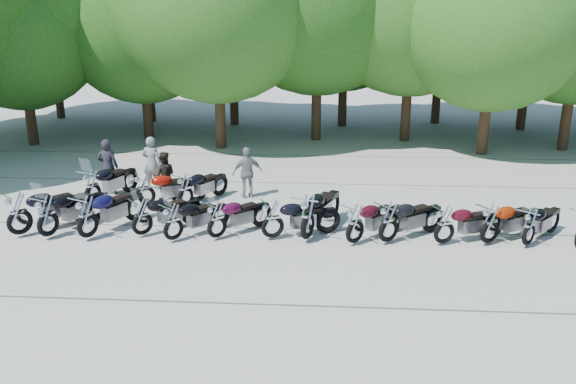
# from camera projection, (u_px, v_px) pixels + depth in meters

# --- Properties ---
(ground) EXTENTS (90.00, 90.00, 0.00)m
(ground) POSITION_uv_depth(u_px,v_px,m) (284.00, 250.00, 15.82)
(ground) COLOR gray
(ground) RESTS_ON ground
(tree_1) EXTENTS (6.97, 6.97, 8.55)m
(tree_1) POSITION_uv_depth(u_px,v_px,m) (19.00, 28.00, 25.73)
(tree_1) COLOR #3A2614
(tree_1) RESTS_ON ground
(tree_2) EXTENTS (7.31, 7.31, 8.97)m
(tree_2) POSITION_uv_depth(u_px,v_px,m) (141.00, 21.00, 26.88)
(tree_2) COLOR #3A2614
(tree_2) RESTS_ON ground
(tree_6) EXTENTS (8.00, 8.00, 9.82)m
(tree_6) POSITION_uv_depth(u_px,v_px,m) (495.00, 10.00, 23.88)
(tree_6) COLOR #3A2614
(tree_6) RESTS_ON ground
(tree_9) EXTENTS (7.59, 7.59, 9.32)m
(tree_9) POSITION_uv_depth(u_px,v_px,m) (49.00, 13.00, 31.73)
(tree_9) COLOR #3A2614
(tree_9) RESTS_ON ground
(tree_10) EXTENTS (7.78, 7.78, 9.55)m
(tree_10) POSITION_uv_depth(u_px,v_px,m) (145.00, 11.00, 30.77)
(tree_10) COLOR #3A2614
(tree_10) RESTS_ON ground
(tree_11) EXTENTS (7.56, 7.56, 9.28)m
(tree_11) POSITION_uv_depth(u_px,v_px,m) (232.00, 14.00, 30.02)
(tree_11) COLOR #3A2614
(tree_11) RESTS_ON ground
(tree_12) EXTENTS (7.88, 7.88, 9.67)m
(tree_12) POSITION_uv_depth(u_px,v_px,m) (345.00, 10.00, 29.64)
(tree_12) COLOR #3A2614
(tree_12) RESTS_ON ground
(tree_13) EXTENTS (8.31, 8.31, 10.20)m
(tree_13) POSITION_uv_depth(u_px,v_px,m) (444.00, 3.00, 30.20)
(tree_13) COLOR #3A2614
(tree_13) RESTS_ON ground
(tree_14) EXTENTS (8.02, 8.02, 9.84)m
(tree_14) POSITION_uv_depth(u_px,v_px,m) (534.00, 8.00, 28.70)
(tree_14) COLOR #3A2614
(tree_14) RESTS_ON ground
(motorcycle_0) EXTENTS (2.19, 2.38, 1.41)m
(motorcycle_0) POSITION_uv_depth(u_px,v_px,m) (19.00, 212.00, 16.48)
(motorcycle_0) COLOR black
(motorcycle_0) RESTS_ON ground
(motorcycle_1) EXTENTS (1.71, 2.49, 1.36)m
(motorcycle_1) POSITION_uv_depth(u_px,v_px,m) (47.00, 215.00, 16.38)
(motorcycle_1) COLOR black
(motorcycle_1) RESTS_ON ground
(motorcycle_2) EXTENTS (1.77, 2.53, 1.39)m
(motorcycle_2) POSITION_uv_depth(u_px,v_px,m) (87.00, 215.00, 16.29)
(motorcycle_2) COLOR black
(motorcycle_2) RESTS_ON ground
(motorcycle_3) EXTENTS (2.02, 1.96, 1.22)m
(motorcycle_3) POSITION_uv_depth(u_px,v_px,m) (142.00, 216.00, 16.51)
(motorcycle_3) COLOR black
(motorcycle_3) RESTS_ON ground
(motorcycle_4) EXTENTS (1.92, 2.00, 1.20)m
(motorcycle_4) POSITION_uv_depth(u_px,v_px,m) (173.00, 221.00, 16.16)
(motorcycle_4) COLOR black
(motorcycle_4) RESTS_ON ground
(motorcycle_5) EXTENTS (1.96, 1.95, 1.20)m
(motorcycle_5) POSITION_uv_depth(u_px,v_px,m) (217.00, 219.00, 16.31)
(motorcycle_5) COLOR #3C0823
(motorcycle_5) RESTS_ON ground
(motorcycle_6) EXTENTS (2.30, 1.46, 1.25)m
(motorcycle_6) POSITION_uv_depth(u_px,v_px,m) (273.00, 218.00, 16.28)
(motorcycle_6) COLOR black
(motorcycle_6) RESTS_ON ground
(motorcycle_7) EXTENTS (1.65, 2.68, 1.45)m
(motorcycle_7) POSITION_uv_depth(u_px,v_px,m) (308.00, 216.00, 16.17)
(motorcycle_7) COLOR black
(motorcycle_7) RESTS_ON ground
(motorcycle_8) EXTENTS (2.07, 2.03, 1.26)m
(motorcycle_8) POSITION_uv_depth(u_px,v_px,m) (355.00, 223.00, 15.95)
(motorcycle_8) COLOR black
(motorcycle_8) RESTS_ON ground
(motorcycle_9) EXTENTS (2.23, 1.95, 1.29)m
(motorcycle_9) POSITION_uv_depth(u_px,v_px,m) (389.00, 221.00, 16.01)
(motorcycle_9) COLOR black
(motorcycle_9) RESTS_ON ground
(motorcycle_10) EXTENTS (2.21, 1.46, 1.20)m
(motorcycle_10) POSITION_uv_depth(u_px,v_px,m) (445.00, 224.00, 15.92)
(motorcycle_10) COLOR #3E0810
(motorcycle_10) RESTS_ON ground
(motorcycle_11) EXTENTS (2.25, 1.78, 1.26)m
(motorcycle_11) POSITION_uv_depth(u_px,v_px,m) (490.00, 223.00, 15.93)
(motorcycle_11) COLOR #8C2105
(motorcycle_11) RESTS_ON ground
(motorcycle_12) EXTENTS (1.87, 2.00, 1.19)m
(motorcycle_12) POSITION_uv_depth(u_px,v_px,m) (530.00, 226.00, 15.82)
(motorcycle_12) COLOR black
(motorcycle_12) RESTS_ON ground
(motorcycle_14) EXTENTS (1.58, 2.49, 1.35)m
(motorcycle_14) POSITION_uv_depth(u_px,v_px,m) (92.00, 186.00, 18.91)
(motorcycle_14) COLOR black
(motorcycle_14) RESTS_ON ground
(motorcycle_15) EXTENTS (2.30, 1.54, 1.26)m
(motorcycle_15) POSITION_uv_depth(u_px,v_px,m) (145.00, 188.00, 18.84)
(motorcycle_15) COLOR maroon
(motorcycle_15) RESTS_ON ground
(motorcycle_16) EXTENTS (1.72, 2.20, 1.23)m
(motorcycle_16) POSITION_uv_depth(u_px,v_px,m) (185.00, 189.00, 18.81)
(motorcycle_16) COLOR black
(motorcycle_16) RESTS_ON ground
(rider_0) EXTENTS (0.71, 0.49, 1.88)m
(rider_0) POSITION_uv_depth(u_px,v_px,m) (108.00, 167.00, 20.06)
(rider_0) COLOR black
(rider_0) RESTS_ON ground
(rider_1) EXTENTS (0.86, 0.71, 1.58)m
(rider_1) POSITION_uv_depth(u_px,v_px,m) (164.00, 176.00, 19.60)
(rider_1) COLOR black
(rider_1) RESTS_ON ground
(rider_2) EXTENTS (1.07, 0.73, 1.68)m
(rider_2) POSITION_uv_depth(u_px,v_px,m) (247.00, 173.00, 19.75)
(rider_2) COLOR gray
(rider_2) RESTS_ON ground
(rider_3) EXTENTS (0.72, 0.53, 1.82)m
(rider_3) POSITION_uv_depth(u_px,v_px,m) (152.00, 163.00, 20.67)
(rider_3) COLOR gray
(rider_3) RESTS_ON ground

